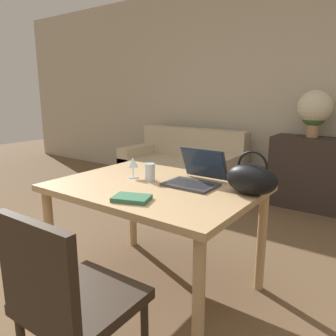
# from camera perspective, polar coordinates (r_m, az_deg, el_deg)

# --- Properties ---
(wall_back) EXTENTS (10.00, 0.06, 2.70)m
(wall_back) POSITION_cam_1_polar(r_m,az_deg,el_deg) (4.35, 18.93, 13.00)
(wall_back) COLOR #BCB29E
(wall_back) RESTS_ON ground_plane
(dining_table) EXTENTS (1.25, 0.93, 0.73)m
(dining_table) POSITION_cam_1_polar(r_m,az_deg,el_deg) (2.10, -2.21, -5.10)
(dining_table) COLOR tan
(dining_table) RESTS_ON ground_plane
(chair) EXTENTS (0.45, 0.45, 0.87)m
(chair) POSITION_cam_1_polar(r_m,az_deg,el_deg) (1.48, -17.00, -20.82)
(chair) COLOR #2D2319
(chair) RESTS_ON ground_plane
(couch) EXTENTS (1.58, 0.79, 0.82)m
(couch) POSITION_cam_1_polar(r_m,az_deg,el_deg) (4.41, 2.55, -0.27)
(couch) COLOR #C1B293
(couch) RESTS_ON ground_plane
(sideboard) EXTENTS (1.29, 0.40, 0.81)m
(sideboard) POSITION_cam_1_polar(r_m,az_deg,el_deg) (4.02, 26.51, -1.22)
(sideboard) COLOR #332823
(sideboard) RESTS_ON ground_plane
(laptop) EXTENTS (0.32, 0.32, 0.22)m
(laptop) POSITION_cam_1_polar(r_m,az_deg,el_deg) (2.09, 5.08, -1.10)
(laptop) COLOR #38383D
(laptop) RESTS_ON dining_table
(drinking_glass) EXTENTS (0.07, 0.07, 0.11)m
(drinking_glass) POSITION_cam_1_polar(r_m,az_deg,el_deg) (2.15, -3.20, -0.72)
(drinking_glass) COLOR silver
(drinking_glass) RESTS_ON dining_table
(wine_glass) EXTENTS (0.07, 0.07, 0.14)m
(wine_glass) POSITION_cam_1_polar(r_m,az_deg,el_deg) (2.23, -6.12, 0.77)
(wine_glass) COLOR silver
(wine_glass) RESTS_ON dining_table
(handbag) EXTENTS (0.30, 0.17, 0.25)m
(handbag) POSITION_cam_1_polar(r_m,az_deg,el_deg) (1.90, 14.35, -1.83)
(handbag) COLOR black
(handbag) RESTS_ON dining_table
(flower_vase) EXTENTS (0.37, 0.37, 0.52)m
(flower_vase) POSITION_cam_1_polar(r_m,az_deg,el_deg) (3.99, 24.17, 9.21)
(flower_vase) COLOR tan
(flower_vase) RESTS_ON sideboard
(book) EXTENTS (0.23, 0.19, 0.02)m
(book) POSITION_cam_1_polar(r_m,az_deg,el_deg) (1.78, -6.35, -5.27)
(book) COLOR #336B4C
(book) RESTS_ON dining_table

